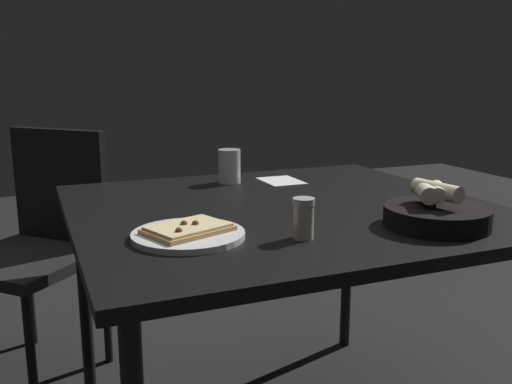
{
  "coord_description": "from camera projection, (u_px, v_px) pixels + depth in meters",
  "views": [
    {
      "loc": [
        -1.36,
        0.64,
        1.1
      ],
      "look_at": [
        0.0,
        0.08,
        0.78
      ],
      "focal_mm": 39.35,
      "sensor_mm": 36.0,
      "label": 1
    }
  ],
  "objects": [
    {
      "name": "pizza_plate",
      "position": [
        188.0,
        233.0,
        1.24
      ],
      "size": [
        0.25,
        0.25,
        0.04
      ],
      "color": "white",
      "rests_on": "dining_table"
    },
    {
      "name": "dining_table",
      "position": [
        282.0,
        225.0,
        1.56
      ],
      "size": [
        1.04,
        1.13,
        0.74
      ],
      "color": "black",
      "rests_on": "ground"
    },
    {
      "name": "pepper_shaker",
      "position": [
        303.0,
        221.0,
        1.23
      ],
      "size": [
        0.05,
        0.05,
        0.09
      ],
      "color": "#BFB299",
      "rests_on": "dining_table"
    },
    {
      "name": "bread_basket",
      "position": [
        436.0,
        213.0,
        1.33
      ],
      "size": [
        0.25,
        0.25,
        0.11
      ],
      "color": "black",
      "rests_on": "dining_table"
    },
    {
      "name": "napkin",
      "position": [
        281.0,
        181.0,
        1.88
      ],
      "size": [
        0.16,
        0.12,
        0.0
      ],
      "color": "white",
      "rests_on": "dining_table"
    },
    {
      "name": "beer_glass",
      "position": [
        229.0,
        167.0,
        1.85
      ],
      "size": [
        0.07,
        0.07,
        0.11
      ],
      "color": "silver",
      "rests_on": "dining_table"
    },
    {
      "name": "chair_far",
      "position": [
        40.0,
        234.0,
        2.04
      ],
      "size": [
        0.62,
        0.62,
        0.89
      ],
      "color": "black",
      "rests_on": "ground"
    }
  ]
}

